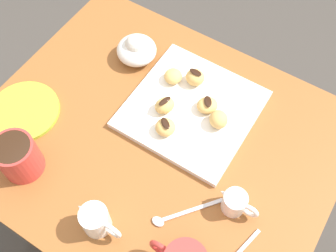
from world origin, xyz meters
TOP-DOWN VIEW (x-y plane):
  - ground_plane at (0.00, 0.00)m, footprint 8.00×8.00m
  - dining_table at (0.00, 0.00)m, footprint 0.84×0.70m
  - pastry_plate_square at (-0.03, -0.11)m, footprint 0.30×0.30m
  - coffee_mug_red_right at (0.22, 0.22)m, footprint 0.13×0.09m
  - cream_pitcher_white at (-0.01, 0.24)m, footprint 0.10×0.06m
  - ice_cream_bowl at (0.18, -0.18)m, footprint 0.11×0.11m
  - chocolate_sauce_pitcher at (-0.24, 0.05)m, footprint 0.09×0.05m
  - saucer_lime_left at (0.32, 0.11)m, footprint 0.18×0.18m
  - loose_spoon_near_saucer at (-0.15, 0.13)m, footprint 0.11×0.13m
  - beignet_0 at (0.02, -0.07)m, footprint 0.06×0.06m
  - chocolate_drizzle_0 at (0.02, -0.07)m, footprint 0.02×0.04m
  - beignet_1 at (-0.11, -0.11)m, footprint 0.06×0.06m
  - beignet_2 at (0.05, -0.16)m, footprint 0.05×0.05m
  - beignet_3 at (-0.00, -0.18)m, footprint 0.05×0.05m
  - chocolate_drizzle_3 at (-0.00, -0.18)m, footprint 0.03×0.02m
  - beignet_4 at (-0.07, -0.13)m, footprint 0.07×0.07m
  - chocolate_drizzle_4 at (-0.07, -0.13)m, footprint 0.03×0.04m
  - beignet_5 at (-0.01, -0.02)m, footprint 0.07×0.07m
  - chocolate_drizzle_5 at (-0.01, -0.02)m, footprint 0.04×0.03m

SIDE VIEW (x-z plane):
  - ground_plane at x=0.00m, z-range 0.00..0.00m
  - dining_table at x=0.00m, z-range 0.20..0.91m
  - loose_spoon_near_saucer at x=-0.15m, z-range 0.71..0.71m
  - saucer_lime_left at x=0.32m, z-range 0.71..0.72m
  - pastry_plate_square at x=-0.03m, z-range 0.71..0.72m
  - beignet_4 at x=-0.07m, z-range 0.72..0.75m
  - chocolate_sauce_pitcher at x=-0.24m, z-range 0.71..0.77m
  - beignet_2 at x=0.05m, z-range 0.72..0.75m
  - beignet_5 at x=-0.01m, z-range 0.72..0.76m
  - beignet_0 at x=0.02m, z-range 0.72..0.76m
  - ice_cream_bowl at x=0.18m, z-range 0.70..0.78m
  - beignet_1 at x=-0.11m, z-range 0.72..0.76m
  - beignet_3 at x=0.00m, z-range 0.72..0.76m
  - cream_pitcher_white at x=-0.01m, z-range 0.71..0.78m
  - chocolate_drizzle_4 at x=-0.07m, z-range 0.75..0.76m
  - chocolate_drizzle_5 at x=-0.01m, z-range 0.76..0.76m
  - coffee_mug_red_right at x=0.22m, z-range 0.71..0.81m
  - chocolate_drizzle_0 at x=0.02m, z-range 0.76..0.76m
  - chocolate_drizzle_3 at x=0.00m, z-range 0.76..0.77m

